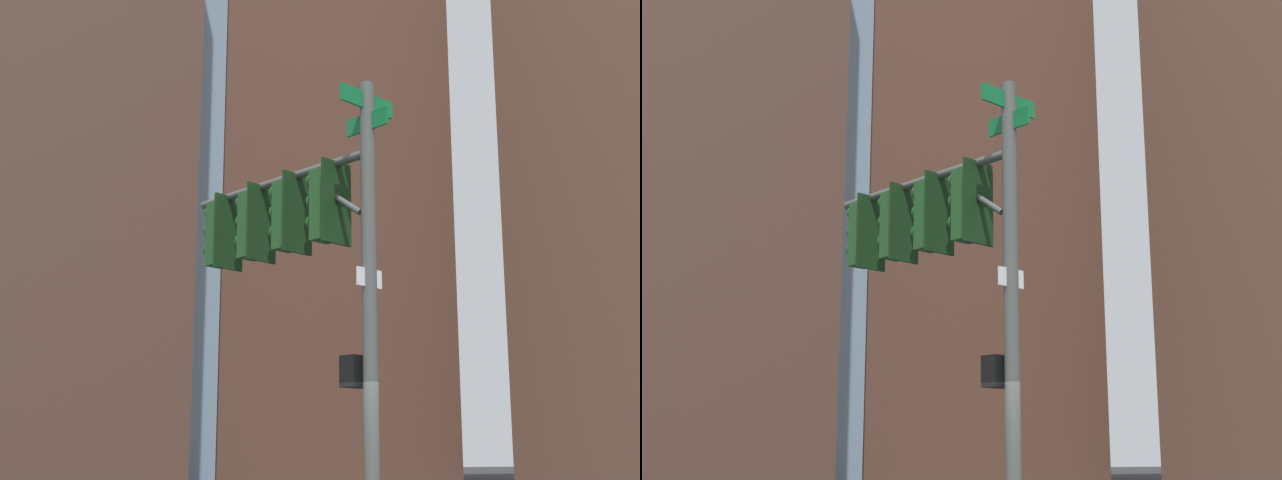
% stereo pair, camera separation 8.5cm
% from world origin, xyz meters
% --- Properties ---
extents(signal_pole_assembly, '(3.82, 1.49, 6.49)m').
position_xyz_m(signal_pole_assembly, '(1.29, 0.65, 4.50)').
color(signal_pole_assembly, '#4C514C').
rests_on(signal_pole_assembly, ground_plane).
extents(building_brick_farside, '(17.84, 17.16, 43.31)m').
position_xyz_m(building_brick_farside, '(45.54, -22.10, 21.66)').
color(building_brick_farside, brown).
rests_on(building_brick_farside, ground_plane).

